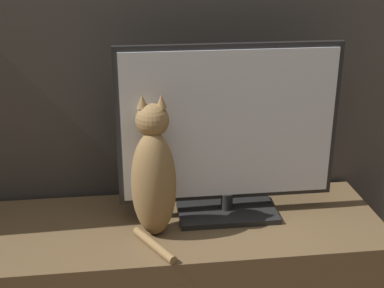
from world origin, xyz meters
The scene contains 3 objects.
tv_stand centered at (0.00, 0.93, 0.25)m, with size 1.52×0.51×0.50m.
tv centered at (0.21, 0.98, 0.82)m, with size 0.77×0.21×0.63m.
cat centered at (-0.05, 0.88, 0.72)m, with size 0.16×0.29×0.49m.
Camera 1 is at (-0.13, -0.73, 1.47)m, focal length 50.00 mm.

